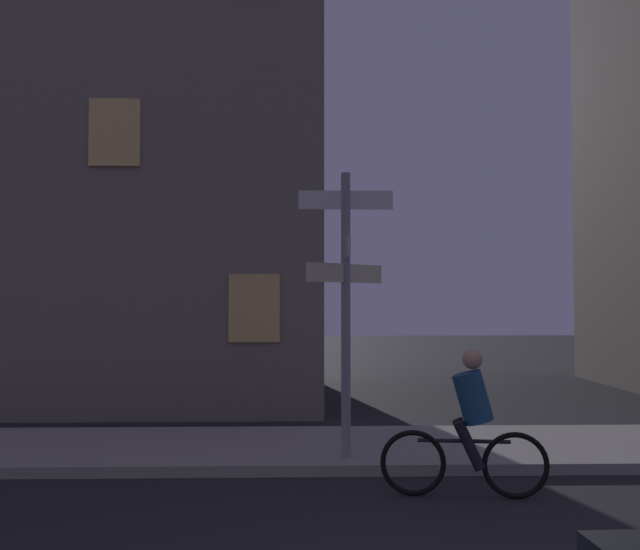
# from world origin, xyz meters

# --- Properties ---
(sidewalk_kerb) EXTENTS (40.00, 2.78, 0.14)m
(sidewalk_kerb) POSITION_xyz_m (0.00, 6.45, 0.07)
(sidewalk_kerb) COLOR gray
(sidewalk_kerb) RESTS_ON ground_plane
(signpost) EXTENTS (1.22, 1.47, 3.64)m
(signpost) POSITION_xyz_m (-0.03, 5.50, 2.29)
(signpost) COLOR gray
(signpost) RESTS_ON sidewalk_kerb
(cyclist) EXTENTS (1.81, 0.38, 1.61)m
(cyclist) POSITION_xyz_m (1.22, 4.09, 0.75)
(cyclist) COLOR black
(cyclist) RESTS_ON ground_plane
(building_left_block) EXTENTS (12.38, 6.57, 12.33)m
(building_left_block) POSITION_xyz_m (-6.37, 12.42, 6.17)
(building_left_block) COLOR slate
(building_left_block) RESTS_ON ground_plane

